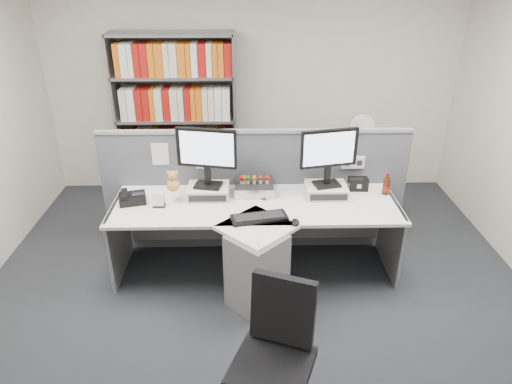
{
  "coord_description": "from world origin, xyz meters",
  "views": [
    {
      "loc": [
        -0.08,
        -2.9,
        2.68
      ],
      "look_at": [
        0.0,
        0.65,
        0.92
      ],
      "focal_mm": 32.53,
      "sensor_mm": 36.0,
      "label": 1
    }
  ],
  "objects_px": {
    "keyboard": "(259,218)",
    "shelving_unit": "(177,122)",
    "monitor_left": "(207,153)",
    "desk_phone": "(132,198)",
    "mouse": "(295,222)",
    "monitor_right": "(329,153)",
    "desk_calendar": "(159,201)",
    "cola_bottle": "(386,186)",
    "filing_cabinet": "(355,184)",
    "desk": "(256,241)",
    "office_chair": "(276,353)",
    "speaker": "(358,184)",
    "desk_fan": "(361,130)",
    "desktop_pc": "(254,187)"
  },
  "relations": [
    {
      "from": "keyboard",
      "to": "shelving_unit",
      "type": "bearing_deg",
      "value": 115.81
    },
    {
      "from": "monitor_left",
      "to": "desk_phone",
      "type": "xyz_separation_m",
      "value": [
        -0.69,
        -0.1,
        -0.4
      ]
    },
    {
      "from": "mouse",
      "to": "shelving_unit",
      "type": "distance_m",
      "value": 2.36
    },
    {
      "from": "monitor_right",
      "to": "desk_calendar",
      "type": "distance_m",
      "value": 1.59
    },
    {
      "from": "cola_bottle",
      "to": "mouse",
      "type": "bearing_deg",
      "value": -148.96
    },
    {
      "from": "desk_calendar",
      "to": "shelving_unit",
      "type": "xyz_separation_m",
      "value": [
        -0.04,
        1.66,
        0.2
      ]
    },
    {
      "from": "keyboard",
      "to": "desk_phone",
      "type": "distance_m",
      "value": 1.2
    },
    {
      "from": "desk_calendar",
      "to": "filing_cabinet",
      "type": "xyz_separation_m",
      "value": [
        2.06,
        1.21,
        -0.42
      ]
    },
    {
      "from": "desk",
      "to": "desk_calendar",
      "type": "bearing_deg",
      "value": 167.86
    },
    {
      "from": "keyboard",
      "to": "office_chair",
      "type": "distance_m",
      "value": 1.34
    },
    {
      "from": "keyboard",
      "to": "speaker",
      "type": "height_order",
      "value": "speaker"
    },
    {
      "from": "shelving_unit",
      "to": "speaker",
      "type": "bearing_deg",
      "value": -35.83
    },
    {
      "from": "filing_cabinet",
      "to": "desk_calendar",
      "type": "bearing_deg",
      "value": -149.55
    },
    {
      "from": "monitor_left",
      "to": "desk_phone",
      "type": "bearing_deg",
      "value": -171.78
    },
    {
      "from": "speaker",
      "to": "desk_fan",
      "type": "bearing_deg",
      "value": 76.83
    },
    {
      "from": "desk_phone",
      "to": "cola_bottle",
      "type": "bearing_deg",
      "value": 2.54
    },
    {
      "from": "speaker",
      "to": "cola_bottle",
      "type": "relative_size",
      "value": 0.84
    },
    {
      "from": "monitor_left",
      "to": "desktop_pc",
      "type": "distance_m",
      "value": 0.58
    },
    {
      "from": "keyboard",
      "to": "filing_cabinet",
      "type": "bearing_deg",
      "value": 51.19
    },
    {
      "from": "desk",
      "to": "shelving_unit",
      "type": "distance_m",
      "value": 2.12
    },
    {
      "from": "keyboard",
      "to": "desk_phone",
      "type": "xyz_separation_m",
      "value": [
        -1.15,
        0.35,
        0.02
      ]
    },
    {
      "from": "monitor_right",
      "to": "desk_fan",
      "type": "relative_size",
      "value": 1.11
    },
    {
      "from": "office_chair",
      "to": "monitor_right",
      "type": "bearing_deg",
      "value": 71.95
    },
    {
      "from": "desk",
      "to": "office_chair",
      "type": "height_order",
      "value": "office_chair"
    },
    {
      "from": "monitor_left",
      "to": "cola_bottle",
      "type": "height_order",
      "value": "monitor_left"
    },
    {
      "from": "monitor_right",
      "to": "shelving_unit",
      "type": "distance_m",
      "value": 2.15
    },
    {
      "from": "desk_calendar",
      "to": "office_chair",
      "type": "relative_size",
      "value": 0.13
    },
    {
      "from": "keyboard",
      "to": "office_chair",
      "type": "bearing_deg",
      "value": -87.15
    },
    {
      "from": "desktop_pc",
      "to": "keyboard",
      "type": "relative_size",
      "value": 0.72
    },
    {
      "from": "speaker",
      "to": "shelving_unit",
      "type": "xyz_separation_m",
      "value": [
        -1.89,
        1.36,
        0.19
      ]
    },
    {
      "from": "desk",
      "to": "filing_cabinet",
      "type": "height_order",
      "value": "desk"
    },
    {
      "from": "keyboard",
      "to": "desktop_pc",
      "type": "bearing_deg",
      "value": 93.59
    },
    {
      "from": "desk",
      "to": "shelving_unit",
      "type": "relative_size",
      "value": 1.3
    },
    {
      "from": "desktop_pc",
      "to": "mouse",
      "type": "distance_m",
      "value": 0.7
    },
    {
      "from": "shelving_unit",
      "to": "office_chair",
      "type": "relative_size",
      "value": 2.05
    },
    {
      "from": "desk",
      "to": "keyboard",
      "type": "relative_size",
      "value": 5.16
    },
    {
      "from": "desk_calendar",
      "to": "speaker",
      "type": "distance_m",
      "value": 1.88
    },
    {
      "from": "desk_calendar",
      "to": "monitor_right",
      "type": "bearing_deg",
      "value": 7.37
    },
    {
      "from": "monitor_left",
      "to": "mouse",
      "type": "xyz_separation_m",
      "value": [
        0.76,
        -0.54,
        -0.41
      ]
    },
    {
      "from": "monitor_left",
      "to": "desk_calendar",
      "type": "relative_size",
      "value": 4.29
    },
    {
      "from": "speaker",
      "to": "cola_bottle",
      "type": "height_order",
      "value": "cola_bottle"
    },
    {
      "from": "desk_fan",
      "to": "office_chair",
      "type": "relative_size",
      "value": 0.5
    },
    {
      "from": "filing_cabinet",
      "to": "desk_fan",
      "type": "bearing_deg",
      "value": -90.0
    },
    {
      "from": "desk_fan",
      "to": "filing_cabinet",
      "type": "bearing_deg",
      "value": 90.0
    },
    {
      "from": "desktop_pc",
      "to": "desk_fan",
      "type": "relative_size",
      "value": 0.74
    },
    {
      "from": "desk_calendar",
      "to": "speaker",
      "type": "height_order",
      "value": "desk_calendar"
    },
    {
      "from": "desk_phone",
      "to": "desk_fan",
      "type": "height_order",
      "value": "desk_fan"
    },
    {
      "from": "mouse",
      "to": "cola_bottle",
      "type": "height_order",
      "value": "cola_bottle"
    },
    {
      "from": "desk_phone",
      "to": "desk_calendar",
      "type": "distance_m",
      "value": 0.28
    },
    {
      "from": "desk_phone",
      "to": "speaker",
      "type": "bearing_deg",
      "value": 5.49
    }
  ]
}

